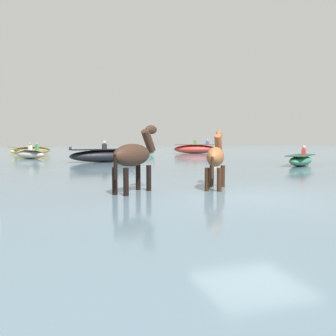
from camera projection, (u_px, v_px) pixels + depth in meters
name	position (u px, v px, depth m)	size (l,w,h in m)	color
ground_plane	(253.00, 209.00, 8.87)	(120.00, 120.00, 0.00)	#756B56
water_surface	(149.00, 169.00, 18.36)	(90.00, 90.00, 0.29)	slate
horse_lead_dark_bay	(134.00, 157.00, 9.53)	(1.62, 1.52, 2.06)	#382319
horse_trailing_chestnut	(216.00, 158.00, 10.25)	(1.19, 1.66, 1.92)	brown
boat_near_starboard	(140.00, 152.00, 30.37)	(2.53, 1.10, 0.69)	#337556
boat_mid_channel	(31.00, 151.00, 30.64)	(3.65, 3.10, 0.68)	gold
boat_far_offshore	(195.00, 149.00, 33.55)	(4.11, 2.55, 1.29)	#BC382D
boat_distant_east	(105.00, 156.00, 21.57)	(4.25, 1.73, 1.23)	black
boat_far_inshore	(30.00, 154.00, 25.08)	(2.52, 2.92, 1.09)	#B2AD9E
boat_near_port	(301.00, 160.00, 18.72)	(2.82, 2.61, 1.03)	#337556
channel_buoy	(213.00, 159.00, 20.94)	(0.36, 0.36, 0.83)	silver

